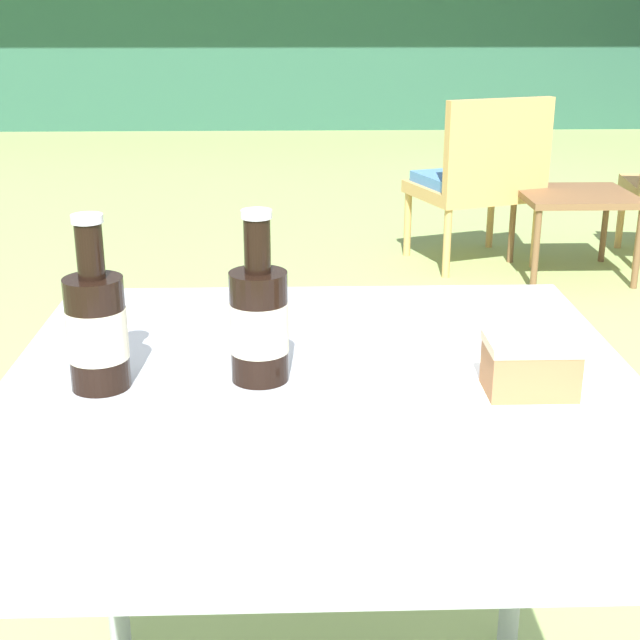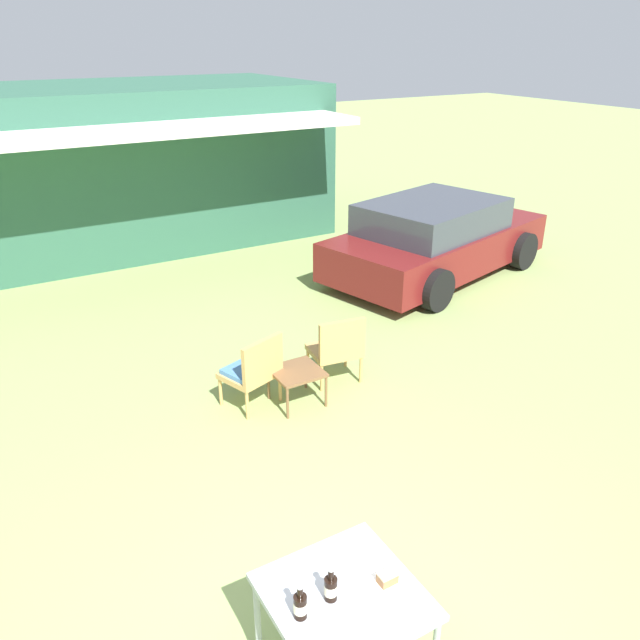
% 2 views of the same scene
% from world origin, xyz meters
% --- Properties ---
extents(cabin_building, '(10.55, 4.94, 2.79)m').
position_xyz_m(cabin_building, '(-0.39, 9.93, 1.41)').
color(cabin_building, '#2D5B47').
rests_on(cabin_building, ground_plane).
extents(parked_car, '(4.28, 2.70, 1.24)m').
position_xyz_m(parked_car, '(5.07, 5.28, 0.61)').
color(parked_car, maroon).
rests_on(parked_car, ground_plane).
extents(wicker_chair_cushioned, '(0.66, 0.62, 0.81)m').
position_xyz_m(wicker_chair_cushioned, '(0.86, 3.13, 0.43)').
color(wicker_chair_cushioned, tan).
rests_on(wicker_chair_cushioned, ground_plane).
extents(wicker_chair_plain, '(0.59, 0.54, 0.81)m').
position_xyz_m(wicker_chair_plain, '(1.87, 3.11, 0.44)').
color(wicker_chair_plain, tan).
rests_on(wicker_chair_plain, ground_plane).
extents(garden_side_table, '(0.51, 0.50, 0.39)m').
position_xyz_m(garden_side_table, '(1.27, 2.95, 0.35)').
color(garden_side_table, brown).
rests_on(garden_side_table, ground_plane).
extents(patio_table, '(0.84, 0.83, 0.75)m').
position_xyz_m(patio_table, '(0.00, 0.00, 0.67)').
color(patio_table, '#9EA3A8').
rests_on(patio_table, ground_plane).
extents(cake_on_plate, '(0.23, 0.23, 0.08)m').
position_xyz_m(cake_on_plate, '(0.24, -0.06, 0.77)').
color(cake_on_plate, white).
rests_on(cake_on_plate, patio_table).
extents(cola_bottle_near, '(0.08, 0.08, 0.23)m').
position_xyz_m(cola_bottle_near, '(-0.08, 0.01, 0.83)').
color(cola_bottle_near, black).
rests_on(cola_bottle_near, patio_table).
extents(cola_bottle_far, '(0.08, 0.08, 0.23)m').
position_xyz_m(cola_bottle_far, '(-0.28, -0.01, 0.83)').
color(cola_bottle_far, black).
rests_on(cola_bottle_far, patio_table).
extents(fork, '(0.19, 0.02, 0.01)m').
position_xyz_m(fork, '(0.16, -0.07, 0.75)').
color(fork, silver).
rests_on(fork, patio_table).
extents(loose_bottle_cap, '(0.03, 0.03, 0.01)m').
position_xyz_m(loose_bottle_cap, '(-0.01, -0.04, 0.75)').
color(loose_bottle_cap, silver).
rests_on(loose_bottle_cap, patio_table).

